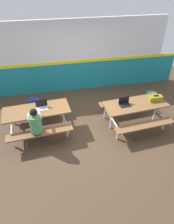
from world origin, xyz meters
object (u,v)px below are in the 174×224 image
at_px(toolbox_grey, 155,98).
at_px(laptop_silver, 42,107).
at_px(backpack_dark, 150,97).
at_px(tote_bag_bright, 34,104).
at_px(picnic_table_right, 135,108).
at_px(picnic_table_left, 37,115).
at_px(student_nearer, 36,123).
at_px(laptop_dark, 125,103).

bearing_deg(toolbox_grey, laptop_silver, 175.54).
height_order(backpack_dark, tote_bag_bright, backpack_dark).
xyz_separation_m(picnic_table_right, tote_bag_bright, (-2.96, 1.42, -0.38)).
bearing_deg(picnic_table_right, tote_bag_bright, 154.41).
bearing_deg(picnic_table_left, laptop_silver, 17.53).
xyz_separation_m(student_nearer, toolbox_grey, (3.47, 0.36, 0.10)).
relative_size(laptop_silver, toolbox_grey, 0.84).
distance_m(backpack_dark, tote_bag_bright, 4.01).
xyz_separation_m(laptop_dark, backpack_dark, (1.36, 1.00, -0.57)).
xyz_separation_m(student_nearer, laptop_dark, (2.50, 0.31, 0.08)).
distance_m(picnic_table_left, backpack_dark, 3.93).
height_order(student_nearer, tote_bag_bright, student_nearer).
distance_m(picnic_table_right, backpack_dark, 1.48).
bearing_deg(laptop_dark, picnic_table_right, -1.46).
distance_m(laptop_silver, backpack_dark, 3.78).
bearing_deg(laptop_dark, toolbox_grey, 2.72).
relative_size(picnic_table_left, picnic_table_right, 1.00).
relative_size(picnic_table_right, student_nearer, 1.56).
bearing_deg(tote_bag_bright, backpack_dark, -5.94).
bearing_deg(laptop_dark, backpack_dark, 36.32).
height_order(student_nearer, backpack_dark, student_nearer).
bearing_deg(laptop_dark, tote_bag_bright, 151.78).
bearing_deg(picnic_table_left, student_nearer, -92.14).
distance_m(laptop_silver, toolbox_grey, 3.30).
bearing_deg(laptop_dark, laptop_silver, 172.57).
bearing_deg(picnic_table_right, student_nearer, -173.95).
relative_size(picnic_table_left, laptop_dark, 5.58).
height_order(picnic_table_right, backpack_dark, picnic_table_right).
xyz_separation_m(picnic_table_right, laptop_silver, (-2.66, 0.31, 0.21)).
distance_m(laptop_dark, tote_bag_bright, 3.04).
xyz_separation_m(picnic_table_right, backpack_dark, (1.02, 1.00, -0.36)).
xyz_separation_m(laptop_silver, laptop_dark, (2.32, -0.30, 0.00)).
height_order(laptop_dark, tote_bag_bright, laptop_dark).
height_order(picnic_table_right, toolbox_grey, toolbox_grey).
xyz_separation_m(laptop_dark, tote_bag_bright, (-2.63, 1.41, -0.59)).
height_order(laptop_dark, toolbox_grey, laptop_dark).
height_order(student_nearer, toolbox_grey, student_nearer).
bearing_deg(student_nearer, backpack_dark, 18.69).
distance_m(student_nearer, laptop_silver, 0.64).
relative_size(student_nearer, tote_bag_bright, 2.81).
height_order(toolbox_grey, backpack_dark, toolbox_grey).
distance_m(picnic_table_right, toolbox_grey, 0.68).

